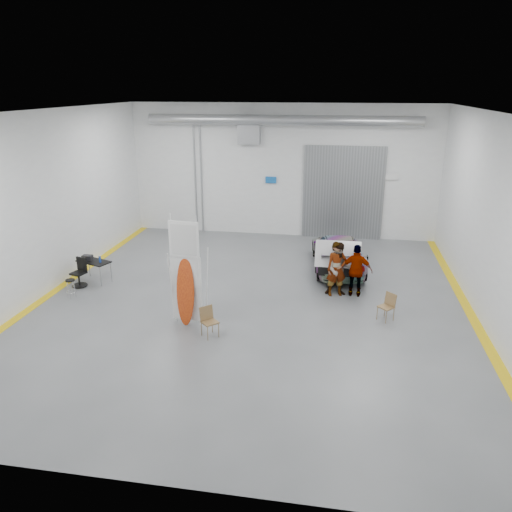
% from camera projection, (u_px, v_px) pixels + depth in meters
% --- Properties ---
extents(ground, '(16.00, 16.00, 0.00)m').
position_uv_depth(ground, '(251.00, 303.00, 16.25)').
color(ground, '#5B5E62').
rests_on(ground, ground).
extents(room_shell, '(14.02, 16.18, 6.01)m').
position_uv_depth(room_shell, '(269.00, 167.00, 16.96)').
color(room_shell, silver).
rests_on(room_shell, ground).
extents(sedan_car, '(2.32, 4.72, 1.32)m').
position_uv_depth(sedan_car, '(338.00, 252.00, 19.09)').
color(sedan_car, white).
rests_on(sedan_car, ground).
extents(person_a, '(0.78, 0.63, 1.86)m').
position_uv_depth(person_a, '(337.00, 269.00, 16.56)').
color(person_a, '#8D674D').
rests_on(person_a, ground).
extents(person_b, '(0.95, 0.75, 1.84)m').
position_uv_depth(person_b, '(339.00, 269.00, 16.60)').
color(person_b, '#557A9C').
rests_on(person_b, ground).
extents(person_c, '(1.06, 0.49, 1.80)m').
position_uv_depth(person_c, '(357.00, 271.00, 16.51)').
color(person_c, '#A34D36').
rests_on(person_c, ground).
extents(surfboard_display, '(0.94, 0.32, 3.33)m').
position_uv_depth(surfboard_display, '(186.00, 282.00, 14.39)').
color(surfboard_display, white).
rests_on(surfboard_display, ground).
extents(folding_chair_near, '(0.57, 0.64, 0.86)m').
position_uv_depth(folding_chair_near, '(210.00, 328.00, 14.00)').
color(folding_chair_near, brown).
rests_on(folding_chair_near, ground).
extents(folding_chair_far, '(0.55, 0.62, 0.84)m').
position_uv_depth(folding_chair_far, '(386.00, 312.00, 14.98)').
color(folding_chair_far, brown).
rests_on(folding_chair_far, ground).
extents(shop_stool, '(0.32, 0.32, 0.63)m').
position_uv_depth(shop_stool, '(71.00, 288.00, 16.58)').
color(shop_stool, black).
rests_on(shop_stool, ground).
extents(work_table, '(1.35, 0.99, 0.99)m').
position_uv_depth(work_table, '(92.00, 261.00, 17.84)').
color(work_table, gray).
rests_on(work_table, ground).
extents(office_chair, '(0.54, 0.56, 1.00)m').
position_uv_depth(office_chair, '(79.00, 274.00, 17.50)').
color(office_chair, black).
rests_on(office_chair, ground).
extents(trunk_lid, '(1.54, 0.94, 0.04)m').
position_uv_depth(trunk_lid, '(338.00, 252.00, 16.98)').
color(trunk_lid, silver).
rests_on(trunk_lid, sedan_car).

